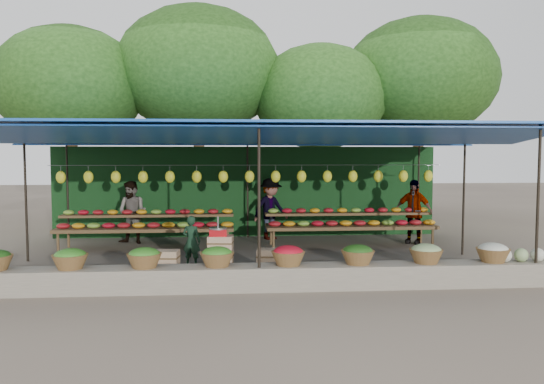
{
  "coord_description": "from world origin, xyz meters",
  "views": [
    {
      "loc": [
        -0.47,
        -11.57,
        2.27
      ],
      "look_at": [
        0.46,
        0.2,
        1.44
      ],
      "focal_mm": 35.0,
      "sensor_mm": 36.0,
      "label": 1
    }
  ],
  "objects": [
    {
      "name": "fruit_table_right",
      "position": [
        2.51,
        1.35,
        0.61
      ],
      "size": [
        4.21,
        0.95,
        0.93
      ],
      "color": "brown",
      "rests_on": "ground"
    },
    {
      "name": "customer_right",
      "position": [
        4.21,
        1.61,
        0.82
      ],
      "size": [
        1.02,
        0.86,
        1.64
      ],
      "primitive_type": "imported",
      "rotation": [
        0.0,
        0.0,
        -0.58
      ],
      "color": "slate",
      "rests_on": "ground"
    },
    {
      "name": "tree_row",
      "position": [
        0.5,
        6.09,
        4.7
      ],
      "size": [
        16.51,
        5.5,
        7.12
      ],
      "color": "#372114",
      "rests_on": "ground"
    },
    {
      "name": "crate_counter",
      "position": [
        -0.69,
        -1.78,
        0.31
      ],
      "size": [
        2.39,
        0.39,
        0.77
      ],
      "color": "#A57F5E",
      "rests_on": "ground"
    },
    {
      "name": "customer_mid",
      "position": [
        0.6,
        2.57,
        0.82
      ],
      "size": [
        1.23,
        1.06,
        1.64
      ],
      "primitive_type": "imported",
      "rotation": [
        0.0,
        0.0,
        0.52
      ],
      "color": "slate",
      "rests_on": "ground"
    },
    {
      "name": "stall_canopy",
      "position": [
        0.0,
        0.06,
        2.68
      ],
      "size": [
        10.8,
        6.6,
        2.82
      ],
      "color": "black",
      "rests_on": "ground"
    },
    {
      "name": "netting_backdrop",
      "position": [
        0.0,
        3.15,
        1.25
      ],
      "size": [
        10.6,
        0.06,
        2.5
      ],
      "primitive_type": "cube",
      "color": "#18441D",
      "rests_on": "ground"
    },
    {
      "name": "customer_left",
      "position": [
        -2.97,
        2.12,
        0.8
      ],
      "size": [
        0.95,
        0.85,
        1.6
      ],
      "primitive_type": "imported",
      "rotation": [
        0.0,
        0.0,
        -0.37
      ],
      "color": "slate",
      "rests_on": "ground"
    },
    {
      "name": "fruit_table_left",
      "position": [
        -2.49,
        1.35,
        0.61
      ],
      "size": [
        4.21,
        0.95,
        0.93
      ],
      "color": "brown",
      "rests_on": "ground"
    },
    {
      "name": "ground",
      "position": [
        0.0,
        0.0,
        0.0
      ],
      "size": [
        60.0,
        60.0,
        0.0
      ],
      "primitive_type": "plane",
      "color": "brown",
      "rests_on": "ground"
    },
    {
      "name": "vendor_seated",
      "position": [
        -1.26,
        -0.83,
        0.52
      ],
      "size": [
        0.44,
        0.36,
        1.04
      ],
      "primitive_type": "imported",
      "rotation": [
        0.0,
        0.0,
        2.83
      ],
      "color": "#183521",
      "rests_on": "ground"
    },
    {
      "name": "weighing_scale",
      "position": [
        -0.7,
        -1.78,
        0.86
      ],
      "size": [
        0.34,
        0.34,
        0.36
      ],
      "color": "#B40E14",
      "rests_on": "crate_counter"
    },
    {
      "name": "stone_curb",
      "position": [
        0.0,
        -2.75,
        0.2
      ],
      "size": [
        10.6,
        0.55,
        0.4
      ],
      "primitive_type": "cube",
      "color": "#6D6557",
      "rests_on": "ground"
    },
    {
      "name": "produce_baskets",
      "position": [
        -0.1,
        -2.75,
        0.56
      ],
      "size": [
        8.98,
        0.58,
        0.34
      ],
      "color": "brown",
      "rests_on": "stone_curb"
    }
  ]
}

